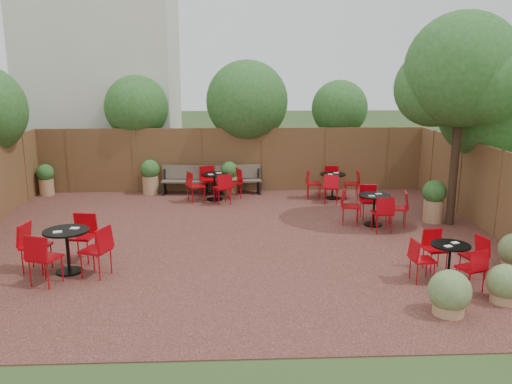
{
  "coord_description": "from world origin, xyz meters",
  "views": [
    {
      "loc": [
        0.01,
        -11.19,
        3.7
      ],
      "look_at": [
        0.55,
        0.5,
        1.0
      ],
      "focal_mm": 36.76,
      "sensor_mm": 36.0,
      "label": 1
    }
  ],
  "objects": [
    {
      "name": "ground",
      "position": [
        0.0,
        0.0,
        0.0
      ],
      "size": [
        80.0,
        80.0,
        0.0
      ],
      "primitive_type": "plane",
      "color": "#354F23",
      "rests_on": "ground"
    },
    {
      "name": "courtyard_paving",
      "position": [
        0.0,
        0.0,
        0.01
      ],
      "size": [
        12.0,
        10.0,
        0.02
      ],
      "primitive_type": "cube",
      "color": "#341B15",
      "rests_on": "ground"
    },
    {
      "name": "fence_back",
      "position": [
        0.0,
        5.0,
        1.0
      ],
      "size": [
        12.0,
        0.08,
        2.0
      ],
      "primitive_type": "cube",
      "color": "#4F341D",
      "rests_on": "ground"
    },
    {
      "name": "fence_right",
      "position": [
        6.0,
        0.0,
        1.0
      ],
      "size": [
        0.08,
        10.0,
        2.0
      ],
      "primitive_type": "cube",
      "color": "#4F341D",
      "rests_on": "ground"
    },
    {
      "name": "neighbour_building",
      "position": [
        -4.5,
        8.0,
        4.0
      ],
      "size": [
        5.0,
        4.0,
        8.0
      ],
      "primitive_type": "cube",
      "color": "beige",
      "rests_on": "ground"
    },
    {
      "name": "overhang_foliage",
      "position": [
        -1.92,
        2.23,
        2.74
      ],
      "size": [
        15.86,
        10.64,
        2.66
      ],
      "color": "#25581C",
      "rests_on": "ground"
    },
    {
      "name": "courtyard_tree",
      "position": [
        5.34,
        0.98,
        3.59
      ],
      "size": [
        2.8,
        2.7,
        5.05
      ],
      "rotation": [
        0.0,
        0.0,
        -0.28
      ],
      "color": "black",
      "rests_on": "courtyard_paving"
    },
    {
      "name": "park_bench_left",
      "position": [
        -1.43,
        4.62,
        0.47
      ],
      "size": [
        1.45,
        0.56,
        0.88
      ],
      "rotation": [
        0.0,
        0.0,
        -0.08
      ],
      "color": "brown",
      "rests_on": "courtyard_paving"
    },
    {
      "name": "park_bench_right",
      "position": [
        0.18,
        4.62,
        0.47
      ],
      "size": [
        1.46,
        0.63,
        0.88
      ],
      "rotation": [
        0.0,
        0.0,
        0.12
      ],
      "color": "brown",
      "rests_on": "courtyard_paving"
    },
    {
      "name": "bistro_tables",
      "position": [
        0.92,
        0.92,
        0.47
      ],
      "size": [
        8.54,
        7.82,
        0.95
      ],
      "color": "black",
      "rests_on": "courtyard_paving"
    },
    {
      "name": "planters",
      "position": [
        -0.47,
        3.68,
        0.57
      ],
      "size": [
        11.21,
        4.02,
        1.06
      ],
      "color": "#A77C53",
      "rests_on": "courtyard_paving"
    },
    {
      "name": "low_shrubs",
      "position": [
        4.35,
        -3.07,
        0.35
      ],
      "size": [
        2.69,
        2.48,
        0.71
      ],
      "color": "#A77C53",
      "rests_on": "courtyard_paving"
    }
  ]
}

